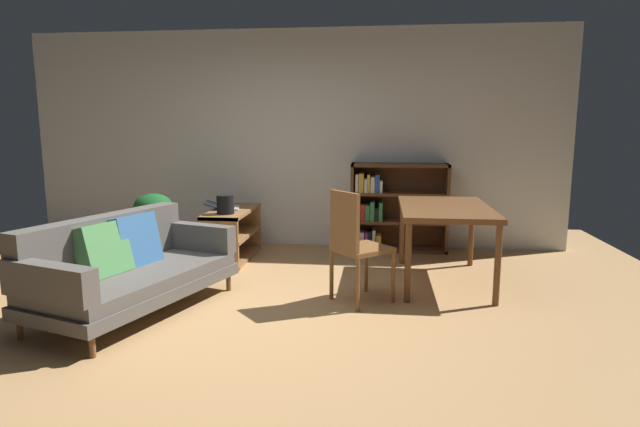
% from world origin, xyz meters
% --- Properties ---
extents(ground_plane, '(8.16, 8.16, 0.00)m').
position_xyz_m(ground_plane, '(0.00, 0.00, 0.00)').
color(ground_plane, tan).
extents(back_wall_panel, '(6.80, 0.10, 2.70)m').
position_xyz_m(back_wall_panel, '(0.00, 2.70, 1.35)').
color(back_wall_panel, silver).
rests_on(back_wall_panel, ground_plane).
extents(fabric_couch, '(1.32, 1.91, 0.78)m').
position_xyz_m(fabric_couch, '(-0.94, 0.05, 0.39)').
color(fabric_couch, brown).
rests_on(fabric_couch, ground_plane).
extents(media_console, '(0.43, 1.07, 0.58)m').
position_xyz_m(media_console, '(-0.56, 1.82, 0.29)').
color(media_console, olive).
rests_on(media_console, ground_plane).
extents(open_laptop, '(0.44, 0.39, 0.08)m').
position_xyz_m(open_laptop, '(-0.67, 1.88, 0.60)').
color(open_laptop, silver).
rests_on(open_laptop, media_console).
extents(desk_speaker, '(0.19, 0.19, 0.21)m').
position_xyz_m(desk_speaker, '(-0.54, 1.52, 0.68)').
color(desk_speaker, black).
rests_on(desk_speaker, media_console).
extents(potted_floor_plant, '(0.53, 0.52, 0.78)m').
position_xyz_m(potted_floor_plant, '(-1.37, 1.54, 0.52)').
color(potted_floor_plant, brown).
rests_on(potted_floor_plant, ground_plane).
extents(dining_table, '(0.85, 1.42, 0.76)m').
position_xyz_m(dining_table, '(1.74, 1.18, 0.68)').
color(dining_table, brown).
rests_on(dining_table, ground_plane).
extents(dining_chair_near, '(0.59, 0.59, 0.98)m').
position_xyz_m(dining_chair_near, '(0.92, 0.46, 0.54)').
color(dining_chair_near, brown).
rests_on(dining_chair_near, ground_plane).
extents(bookshelf, '(1.17, 0.35, 1.07)m').
position_xyz_m(bookshelf, '(1.25, 2.50, 0.52)').
color(bookshelf, '#56351E').
rests_on(bookshelf, ground_plane).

